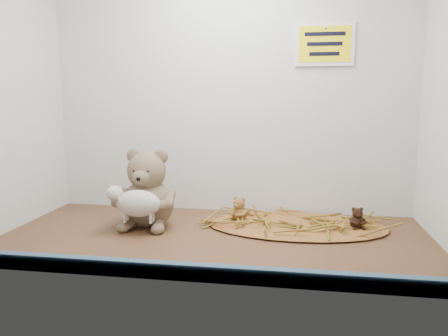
% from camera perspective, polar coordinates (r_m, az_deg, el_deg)
% --- Properties ---
extents(alcove_shell, '(1.20, 0.60, 0.90)m').
position_cam_1_polar(alcove_shell, '(1.26, -0.61, 12.16)').
color(alcove_shell, '#462A18').
rests_on(alcove_shell, ground).
extents(front_rail, '(1.19, 0.02, 0.04)m').
position_cam_1_polar(front_rail, '(0.96, -4.44, -13.34)').
color(front_rail, '#3C5B73').
rests_on(front_rail, shelf_floor).
extents(straw_bed, '(0.54, 0.31, 0.01)m').
position_cam_1_polar(straw_bed, '(1.34, 9.40, -7.36)').
color(straw_bed, brown).
rests_on(straw_bed, shelf_floor).
extents(main_teddy, '(0.19, 0.20, 0.23)m').
position_cam_1_polar(main_teddy, '(1.33, -9.94, -2.52)').
color(main_teddy, '#786249').
rests_on(main_teddy, shelf_floor).
extents(toy_lamb, '(0.17, 0.10, 0.11)m').
position_cam_1_polar(toy_lamb, '(1.26, -11.13, -4.56)').
color(toy_lamb, beige).
rests_on(toy_lamb, main_teddy).
extents(mini_teddy_tan, '(0.08, 0.08, 0.07)m').
position_cam_1_polar(mini_teddy_tan, '(1.35, 2.01, -5.24)').
color(mini_teddy_tan, brown).
rests_on(mini_teddy_tan, straw_bed).
extents(mini_teddy_brown, '(0.06, 0.06, 0.06)m').
position_cam_1_polar(mini_teddy_brown, '(1.33, 17.00, -6.13)').
color(mini_teddy_brown, black).
rests_on(mini_teddy_brown, straw_bed).
extents(wall_sign, '(0.16, 0.01, 0.11)m').
position_cam_1_polar(wall_sign, '(1.45, 12.99, 15.49)').
color(wall_sign, yellow).
rests_on(wall_sign, back_wall).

